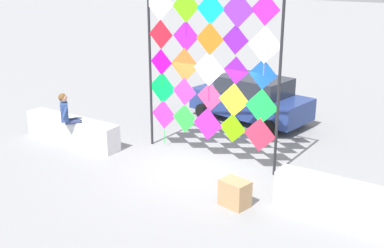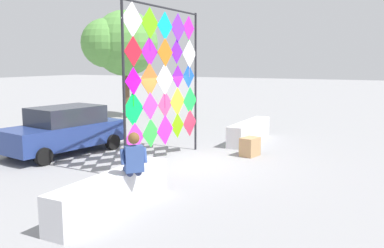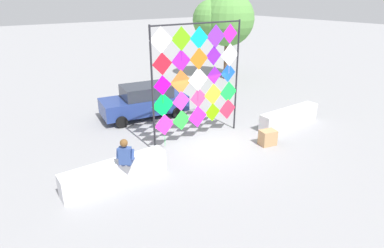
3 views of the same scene
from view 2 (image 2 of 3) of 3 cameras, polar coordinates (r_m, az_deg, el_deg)
name	(u,v)px [view 2 (image 2 of 3)]	position (r m, az deg, el deg)	size (l,w,h in m)	color
ground	(189,164)	(11.96, -0.37, -5.56)	(120.00, 120.00, 0.00)	gray
plaza_ledge_left	(113,193)	(8.37, -10.94, -9.36)	(3.25, 0.54, 0.74)	silver
plaza_ledge_right	(249,131)	(15.37, 7.96, -1.03)	(3.25, 0.54, 0.74)	silver
kite_display_rack	(165,76)	(11.87, -3.84, 6.69)	(3.93, 0.12, 4.48)	#232328
seated_vendor	(133,163)	(8.25, -8.22, -5.42)	(0.74, 0.75, 1.59)	navy
parked_car	(64,130)	(13.82, -17.31, -0.77)	(4.11, 2.34, 1.51)	navy
cardboard_box_large	(250,147)	(13.01, 8.04, -3.15)	(0.61, 0.44, 0.59)	tan
tree_far_right	(117,43)	(21.96, -10.32, 11.02)	(3.77, 3.78, 5.55)	brown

